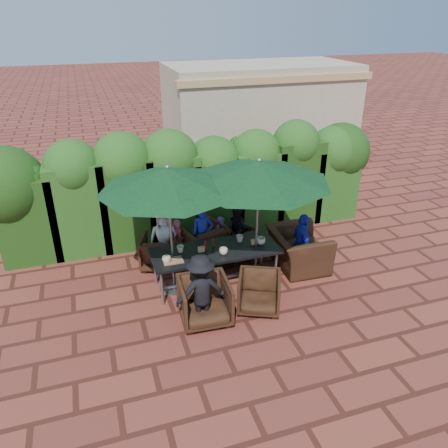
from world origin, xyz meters
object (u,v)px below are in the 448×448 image
object	(u,v)px
chair_near_left	(205,299)
chair_far_mid	(203,241)
umbrella_left	(168,179)
dining_table	(215,253)
chair_near_right	(259,291)
chair_far_right	(237,241)
chair_end_right	(299,244)
chair_far_left	(160,250)
umbrella_right	(259,172)

from	to	relation	value
chair_near_left	chair_far_mid	bearing A→B (deg)	78.37
umbrella_left	dining_table	bearing A→B (deg)	-3.96
chair_near_left	chair_near_right	bearing A→B (deg)	3.71
chair_far_mid	chair_near_left	world-z (taller)	chair_far_mid
chair_far_mid	chair_far_right	size ratio (longest dim) A/B	1.19
umbrella_left	chair_end_right	bearing A→B (deg)	1.08
umbrella_left	chair_far_right	size ratio (longest dim) A/B	3.43
umbrella_left	chair_far_left	distance (m)	2.06
umbrella_right	chair_far_mid	distance (m)	2.21
umbrella_right	chair_end_right	world-z (taller)	umbrella_right
umbrella_left	chair_far_mid	distance (m)	2.18
dining_table	chair_far_left	bearing A→B (deg)	132.20
dining_table	chair_near_right	bearing A→B (deg)	-62.93
umbrella_right	chair_near_left	size ratio (longest dim) A/B	3.07
chair_near_left	chair_near_right	distance (m)	0.99
chair_far_right	chair_end_right	world-z (taller)	chair_end_right
dining_table	chair_far_right	bearing A→B (deg)	49.41
chair_near_left	chair_near_right	xyz separation A→B (m)	(0.98, 0.01, -0.05)
chair_far_right	chair_near_right	xyz separation A→B (m)	(-0.24, -1.83, 0.01)
umbrella_left	chair_end_right	size ratio (longest dim) A/B	2.07
umbrella_left	chair_far_left	world-z (taller)	umbrella_left
chair_near_left	chair_far_left	bearing A→B (deg)	104.66
chair_far_mid	umbrella_left	bearing A→B (deg)	31.44
umbrella_right	umbrella_left	bearing A→B (deg)	175.36
chair_end_right	umbrella_left	bearing A→B (deg)	93.36
umbrella_right	chair_far_left	xyz separation A→B (m)	(-1.67, 1.05, -1.84)
umbrella_right	chair_end_right	distance (m)	1.97
chair_far_mid	chair_far_left	bearing A→B (deg)	-15.97
chair_far_left	chair_far_right	bearing A→B (deg)	-163.35
chair_far_left	chair_near_right	distance (m)	2.39
chair_far_mid	chair_end_right	size ratio (longest dim) A/B	0.72
umbrella_right	chair_near_right	bearing A→B (deg)	-107.79
umbrella_right	chair_near_right	world-z (taller)	umbrella_right
chair_far_right	chair_end_right	xyz separation A→B (m)	(1.05, -0.76, 0.16)
umbrella_left	chair_far_mid	world-z (taller)	umbrella_left
chair_far_left	chair_end_right	world-z (taller)	chair_end_right
chair_near_right	umbrella_right	bearing A→B (deg)	96.63
chair_near_left	chair_far_right	bearing A→B (deg)	59.54
chair_far_mid	chair_far_right	xyz separation A→B (m)	(0.70, -0.13, -0.07)
umbrella_left	chair_far_mid	size ratio (longest dim) A/B	2.88
chair_far_mid	chair_near_left	xyz separation A→B (m)	(-0.52, -1.97, -0.00)
dining_table	chair_far_right	xyz separation A→B (m)	(0.74, 0.86, -0.32)
chair_near_left	chair_end_right	distance (m)	2.52
chair_end_right	chair_near_left	bearing A→B (deg)	117.76
umbrella_left	chair_near_left	size ratio (longest dim) A/B	2.91
dining_table	umbrella_right	xyz separation A→B (m)	(0.78, -0.07, 1.54)
dining_table	chair_near_right	xyz separation A→B (m)	(0.50, -0.97, -0.31)
chair_near_right	chair_end_right	bearing A→B (deg)	64.22
dining_table	umbrella_left	xyz separation A→B (m)	(-0.79, 0.06, 1.54)
chair_far_right	chair_near_right	size ratio (longest dim) A/B	0.97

